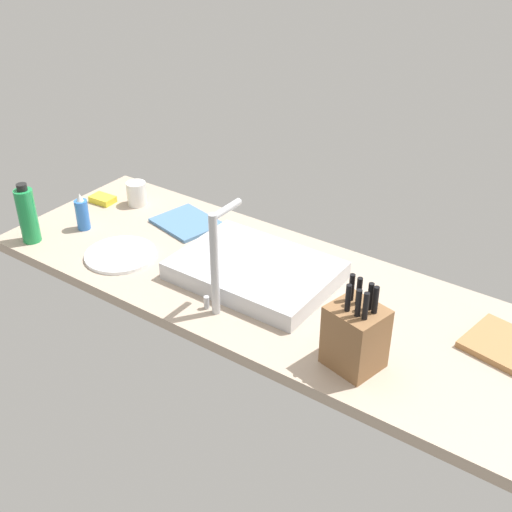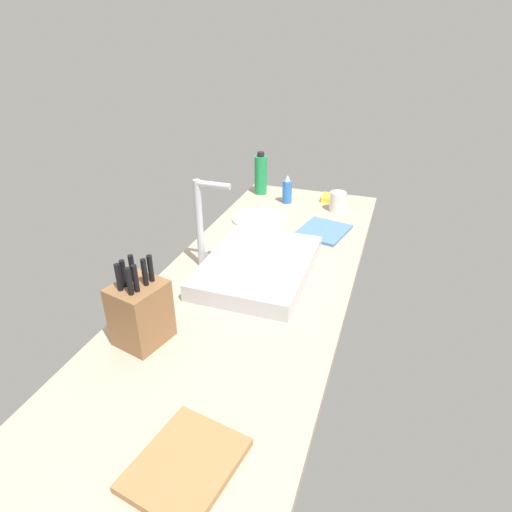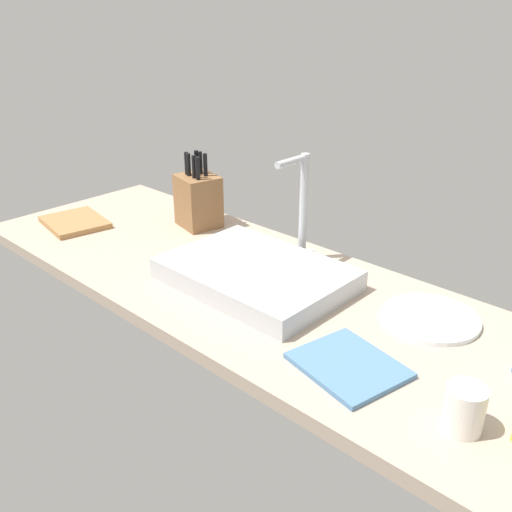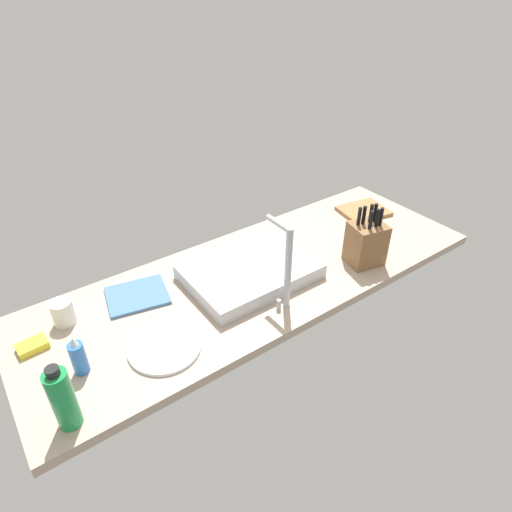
{
  "view_description": "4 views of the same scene",
  "coord_description": "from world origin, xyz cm",
  "views": [
    {
      "loc": [
        -92.69,
        137.25,
        114.21
      ],
      "look_at": [
        2.82,
        1.12,
        12.52
      ],
      "focal_mm": 45.73,
      "sensor_mm": 36.0,
      "label": 1
    },
    {
      "loc": [
        -117.65,
        -40.86,
        79.99
      ],
      "look_at": [
        -1.13,
        -0.86,
        13.04
      ],
      "focal_mm": 30.39,
      "sensor_mm": 36.0,
      "label": 2
    },
    {
      "loc": [
        96.05,
        -98.54,
        73.68
      ],
      "look_at": [
        3.29,
        0.63,
        11.31
      ],
      "focal_mm": 39.55,
      "sensor_mm": 36.0,
      "label": 3
    },
    {
      "loc": [
        81.53,
        110.93,
        105.74
      ],
      "look_at": [
        -0.9,
        -2.73,
        10.12
      ],
      "focal_mm": 30.81,
      "sensor_mm": 36.0,
      "label": 4
    }
  ],
  "objects": [
    {
      "name": "dish_towel",
      "position": [
        43.91,
        -14.62,
        4.1
      ],
      "size": [
        24.64,
        22.11,
        1.2
      ],
      "primitive_type": "cube",
      "rotation": [
        0.0,
        0.0,
        -0.22
      ],
      "color": "teal",
      "rests_on": "countertop_slab"
    },
    {
      "name": "coffee_mug",
      "position": [
        68.99,
        -16.01,
        7.92
      ],
      "size": [
        7.24,
        7.24,
        8.84
      ],
      "primitive_type": "cylinder",
      "color": "silver",
      "rests_on": "countertop_slab"
    },
    {
      "name": "countertop_slab",
      "position": [
        0.0,
        0.0,
        1.75
      ],
      "size": [
        182.79,
        63.83,
        3.5
      ],
      "primitive_type": "cube",
      "color": "tan",
      "rests_on": "ground"
    },
    {
      "name": "cutting_board",
      "position": [
        -70.66,
        -10.29,
        4.4
      ],
      "size": [
        24.48,
        21.33,
        1.8
      ],
      "primitive_type": "cube",
      "rotation": [
        0.0,
        0.0,
        -0.17
      ],
      "color": "#9E7042",
      "rests_on": "countertop_slab"
    },
    {
      "name": "faucet",
      "position": [
        3.01,
        19.66,
        21.59
      ],
      "size": [
        5.5,
        12.84,
        31.59
      ],
      "color": "#B7BABF",
      "rests_on": "countertop_slab"
    },
    {
      "name": "knife_block",
      "position": [
        -39.45,
        18.19,
        12.59
      ],
      "size": [
        15.53,
        14.55,
        24.68
      ],
      "rotation": [
        0.0,
        0.0,
        -0.23
      ],
      "color": "brown",
      "rests_on": "countertop_slab"
    },
    {
      "name": "sink_basin",
      "position": [
        3.94,
        0.2,
        6.35
      ],
      "size": [
        47.75,
        34.13,
        5.7
      ],
      "primitive_type": "cube",
      "color": "#B7BABF",
      "rests_on": "countertop_slab"
    },
    {
      "name": "dinner_plate",
      "position": [
        47.31,
        14.56,
        4.1
      ],
      "size": [
        23.1,
        23.1,
        1.2
      ],
      "primitive_type": "cylinder",
      "color": "white",
      "rests_on": "countertop_slab"
    }
  ]
}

